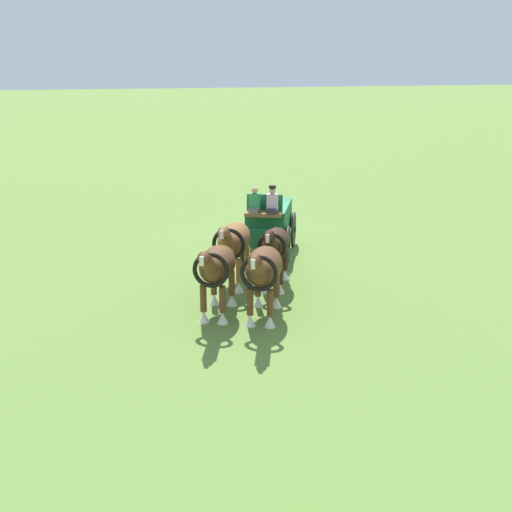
% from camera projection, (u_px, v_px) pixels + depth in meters
% --- Properties ---
extents(ground_plane, '(220.00, 220.00, 0.00)m').
position_uv_depth(ground_plane, '(269.00, 253.00, 25.02)').
color(ground_plane, olive).
extents(show_wagon, '(5.57, 2.74, 2.83)m').
position_uv_depth(show_wagon, '(269.00, 222.00, 24.50)').
color(show_wagon, '#195B38').
rests_on(show_wagon, ground).
extents(draft_horse_rear_near, '(2.89, 1.51, 2.22)m').
position_uv_depth(draft_horse_rear_near, '(275.00, 246.00, 21.07)').
color(draft_horse_rear_near, '#331E14').
rests_on(draft_horse_rear_near, ground).
extents(draft_horse_rear_off, '(3.09, 1.66, 2.30)m').
position_uv_depth(draft_horse_rear_off, '(233.00, 242.00, 21.25)').
color(draft_horse_rear_off, brown).
rests_on(draft_horse_rear_off, ground).
extents(draft_horse_lead_near, '(3.07, 1.65, 2.30)m').
position_uv_depth(draft_horse_lead_near, '(263.00, 269.00, 18.61)').
color(draft_horse_lead_near, brown).
rests_on(draft_horse_lead_near, ground).
extents(draft_horse_lead_off, '(2.92, 1.57, 2.30)m').
position_uv_depth(draft_horse_lead_off, '(217.00, 267.00, 18.79)').
color(draft_horse_lead_off, brown).
rests_on(draft_horse_lead_off, ground).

